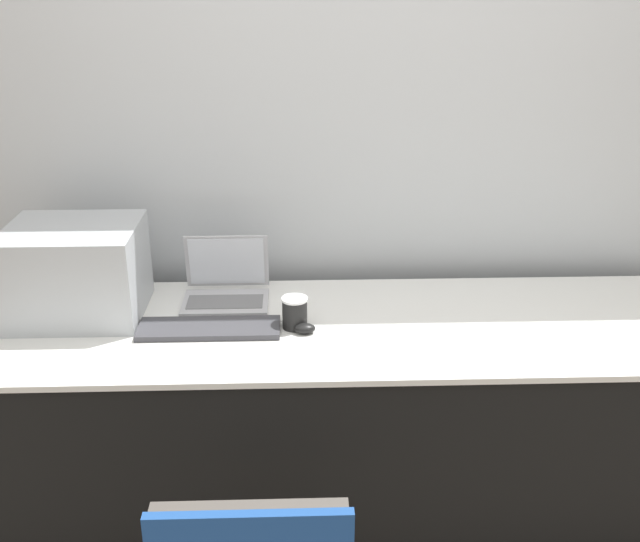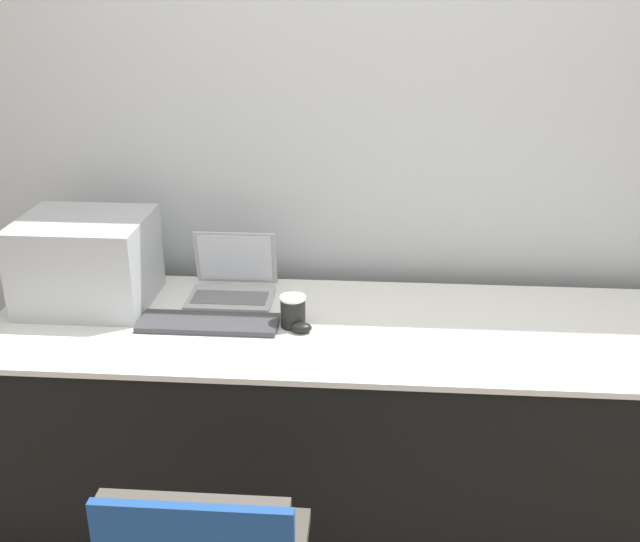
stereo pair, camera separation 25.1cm
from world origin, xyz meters
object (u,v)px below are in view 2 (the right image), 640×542
object	(u,v)px
printer	(86,258)
mouse	(301,328)
laptop_left	(232,283)
coffee_cup	(293,311)
external_keyboard	(209,323)

from	to	relation	value
printer	mouse	distance (m)	0.82
printer	laptop_left	distance (m)	0.52
laptop_left	coffee_cup	world-z (taller)	laptop_left
printer	mouse	bearing A→B (deg)	-13.02
laptop_left	mouse	size ratio (longest dim) A/B	4.27
laptop_left	external_keyboard	world-z (taller)	laptop_left
mouse	external_keyboard	bearing A→B (deg)	175.57
external_keyboard	coffee_cup	xyz separation A→B (m)	(0.29, 0.02, 0.04)
coffee_cup	mouse	distance (m)	0.07
printer	coffee_cup	xyz separation A→B (m)	(0.75, -0.14, -0.12)
printer	coffee_cup	world-z (taller)	printer
external_keyboard	mouse	distance (m)	0.32
coffee_cup	printer	bearing A→B (deg)	169.71
printer	external_keyboard	bearing A→B (deg)	-18.62
laptop_left	coffee_cup	distance (m)	0.34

